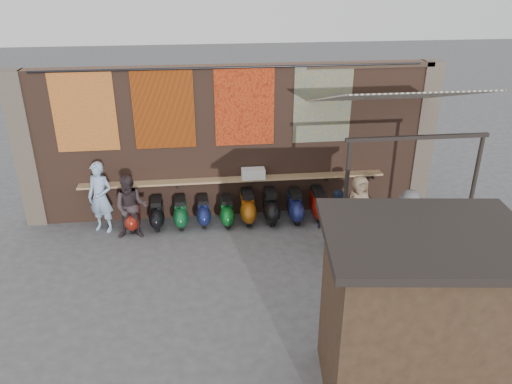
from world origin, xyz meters
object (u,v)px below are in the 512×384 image
Objects in this scene: scooter_stool_0 at (133,215)px; scooter_stool_5 at (248,207)px; shopper_grey at (407,220)px; scooter_stool_2 at (181,213)px; scooter_stool_3 at (204,211)px; shopper_navy at (337,223)px; scooter_stool_8 at (318,204)px; diner_left at (101,197)px; scooter_stool_4 at (227,211)px; scooter_stool_6 at (271,207)px; scooter_stool_7 at (295,206)px; diner_right at (131,207)px; shelf_box at (253,174)px; scooter_stool_1 at (157,214)px; market_stall at (415,321)px; shopper_tan at (358,204)px.

scooter_stool_5 reaches higher than scooter_stool_0.
shopper_grey reaches higher than scooter_stool_0.
scooter_stool_3 is at bearing 3.73° from scooter_stool_2.
scooter_stool_5 is 0.53× the size of shopper_navy.
diner_left reaches higher than scooter_stool_8.
scooter_stool_5 reaches higher than scooter_stool_4.
scooter_stool_3 is 0.86× the size of scooter_stool_6.
diner_right is at bearing -174.17° from scooter_stool_7.
shopper_grey is at bearing -31.29° from shelf_box.
scooter_stool_2 is at bearing 179.05° from scooter_stool_7.
scooter_stool_5 is 1.00× the size of scooter_stool_6.
scooter_stool_2 is 5.66m from shopper_grey.
scooter_stool_5 is 0.48× the size of diner_left.
shopper_navy is at bearing 5.22° from diner_left.
scooter_stool_4 is at bearing -178.95° from scooter_stool_8.
diner_right reaches higher than scooter_stool_7.
scooter_stool_8 is at bearing 0.82° from scooter_stool_6.
scooter_stool_5 is 0.61m from scooter_stool_6.
scooter_stool_7 is 0.52× the size of shopper_navy.
scooter_stool_0 is at bearing 24.28° from diner_left.
scooter_stool_1 is 3.61m from scooter_stool_7.
scooter_stool_8 is at bearing 23.65° from diner_left.
scooter_stool_7 is at bearing -17.84° from shelf_box.
shelf_box is 0.71× the size of scooter_stool_7.
diner_right reaches higher than scooter_stool_0.
scooter_stool_1 is 0.29× the size of market_stall.
scooter_stool_4 reaches higher than scooter_stool_3.
scooter_stool_5 is 0.58× the size of shopper_grey.
scooter_stool_5 is (1.75, 0.03, 0.04)m from scooter_stool_2.
scooter_stool_0 is 0.44× the size of diner_left.
scooter_stool_6 is 1.03× the size of scooter_stool_7.
shopper_grey is at bearing -22.60° from scooter_stool_4.
diner_right is 6.66m from shopper_grey.
scooter_stool_4 is at bearing -1.32° from scooter_stool_0.
scooter_stool_1 is 1.20m from scooter_stool_3.
shopper_navy is at bearing -12.47° from diner_right.
market_stall reaches higher than scooter_stool_8.
scooter_stool_5 is 0.59× the size of shopper_tan.
scooter_stool_0 is 5.22m from shopper_navy.
diner_left is (-4.97, 0.05, 0.52)m from scooter_stool_7.
scooter_stool_8 is (4.85, -0.01, 0.02)m from scooter_stool_0.
scooter_stool_3 is 0.61m from scooter_stool_4.
scooter_stool_3 is 3.04m from scooter_stool_8.
shelf_box is 3.22m from diner_right.
scooter_stool_5 is 4.05m from shopper_grey.
market_stall reaches higher than shopper_navy.
shelf_box reaches higher than scooter_stool_4.
diner_left reaches higher than diner_right.
scooter_stool_0 reaches higher than scooter_stool_1.
market_stall reaches higher than scooter_stool_6.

